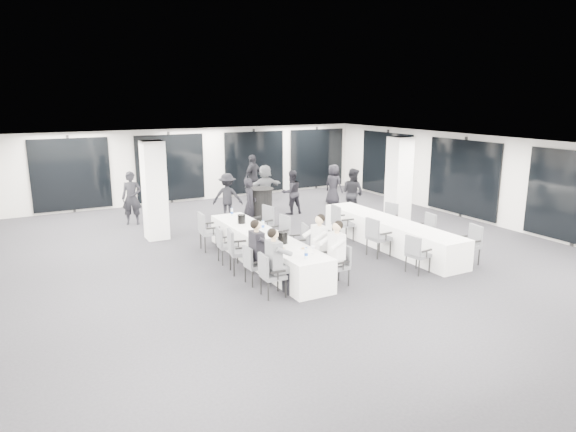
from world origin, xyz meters
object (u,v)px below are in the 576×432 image
at_px(chair_side_left_mid, 376,235).
at_px(chair_side_left_far, 340,221).
at_px(chair_main_left_fourth, 224,243).
at_px(chair_main_right_far, 264,222).
at_px(chair_main_left_mid, 237,248).
at_px(chair_main_right_fourth, 281,231).
at_px(ice_bucket_far, 241,219).
at_px(banquet_table_side, 389,234).
at_px(chair_main_right_second, 323,252).
at_px(standing_guest_f, 265,184).
at_px(chair_side_left_near, 416,252).
at_px(standing_guest_a, 250,200).
at_px(chair_main_left_near, 269,272).
at_px(standing_guest_e, 334,182).
at_px(chair_side_right_mid, 426,228).
at_px(chair_side_right_near, 470,242).
at_px(banquet_table_main, 265,249).
at_px(standing_guest_g, 131,195).
at_px(standing_guest_h, 353,190).
at_px(standing_guest_c, 227,193).
at_px(chair_main_right_mid, 300,241).
at_px(ice_bucket_near, 282,238).
at_px(cocktail_table, 261,206).
at_px(chair_main_left_far, 207,229).
at_px(standing_guest_d, 253,175).
at_px(chair_side_right_far, 388,217).
at_px(standing_guest_b, 291,189).
at_px(chair_main_right_near, 340,262).
at_px(chair_main_left_second, 253,263).

bearing_deg(chair_side_left_mid, chair_side_left_far, 177.52).
xyz_separation_m(chair_main_left_fourth, chair_main_right_far, (1.67, 1.22, 0.07)).
relative_size(chair_main_left_mid, chair_side_left_far, 1.01).
distance_m(chair_main_right_fourth, chair_side_left_far, 1.93).
bearing_deg(ice_bucket_far, banquet_table_side, -23.39).
bearing_deg(chair_main_right_second, standing_guest_f, -5.91).
height_order(chair_side_left_near, standing_guest_a, standing_guest_a).
xyz_separation_m(chair_main_left_near, standing_guest_e, (6.16, 7.02, 0.34)).
relative_size(chair_main_left_near, chair_side_right_mid, 0.98).
bearing_deg(chair_side_right_near, standing_guest_a, 39.03).
xyz_separation_m(banquet_table_main, standing_guest_g, (-1.97, 5.59, 0.59)).
distance_m(chair_main_left_fourth, standing_guest_h, 6.13).
distance_m(chair_side_left_mid, standing_guest_c, 5.88).
height_order(standing_guest_a, standing_guest_g, standing_guest_g).
bearing_deg(chair_side_right_near, chair_main_right_far, 50.31).
xyz_separation_m(chair_main_right_mid, ice_bucket_near, (-0.81, -0.64, 0.34)).
relative_size(chair_main_right_far, ice_bucket_near, 3.80).
distance_m(chair_side_left_mid, chair_side_right_near, 2.27).
relative_size(cocktail_table, chair_main_left_fourth, 1.32).
distance_m(chair_main_left_far, chair_side_left_far, 3.72).
distance_m(chair_side_left_mid, standing_guest_e, 6.43).
distance_m(standing_guest_a, standing_guest_e, 4.52).
height_order(banquet_table_side, standing_guest_f, standing_guest_f).
relative_size(standing_guest_d, ice_bucket_far, 8.85).
bearing_deg(chair_side_right_mid, chair_side_right_far, 7.03).
distance_m(chair_main_left_mid, chair_side_right_near, 5.66).
distance_m(chair_side_right_near, standing_guest_h, 5.41).
relative_size(chair_side_left_far, standing_guest_b, 0.59).
bearing_deg(banquet_table_side, standing_guest_b, 94.91).
height_order(chair_main_right_far, chair_side_left_mid, chair_main_right_far).
xyz_separation_m(chair_main_right_near, standing_guest_d, (2.20, 9.29, 0.52)).
height_order(banquet_table_main, standing_guest_h, standing_guest_h).
bearing_deg(chair_main_left_far, chair_side_left_mid, 57.72).
bearing_deg(chair_main_right_far, standing_guest_f, -37.05).
xyz_separation_m(chair_main_left_second, chair_main_right_fourth, (1.66, 1.87, 0.05)).
distance_m(chair_side_left_near, standing_guest_a, 5.88).
distance_m(chair_main_left_far, chair_main_right_fourth, 1.95).
distance_m(standing_guest_a, standing_guest_d, 4.32).
xyz_separation_m(banquet_table_main, chair_main_right_near, (0.83, -2.03, 0.13)).
xyz_separation_m(chair_main_left_far, chair_side_right_mid, (5.27, -2.57, -0.05)).
relative_size(standing_guest_b, standing_guest_c, 0.99).
bearing_deg(chair_main_left_near, chair_side_left_near, 87.42).
bearing_deg(standing_guest_d, banquet_table_side, 64.36).
height_order(chair_side_right_near, ice_bucket_far, ice_bucket_far).
bearing_deg(standing_guest_h, chair_main_right_mid, 114.24).
bearing_deg(standing_guest_a, banquet_table_main, -153.85).
bearing_deg(chair_main_left_second, standing_guest_g, -171.59).
relative_size(banquet_table_side, chair_side_right_near, 5.22).
bearing_deg(banquet_table_side, chair_main_left_second, -169.64).
bearing_deg(chair_main_right_fourth, standing_guest_c, -7.92).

